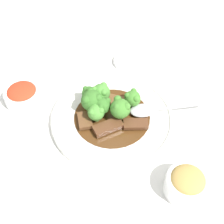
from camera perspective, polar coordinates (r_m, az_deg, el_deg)
ground_plane at (r=0.81m, az=-0.00°, el=-1.55°), size 4.00×4.00×0.00m
main_plate at (r=0.80m, az=-0.00°, el=-1.11°), size 0.31×0.31×0.02m
beef_strip_0 at (r=0.76m, az=-0.73°, el=-2.74°), size 0.08×0.05×0.01m
beef_strip_1 at (r=0.78m, az=-4.97°, el=-1.53°), size 0.06×0.06×0.01m
beef_strip_2 at (r=0.77m, az=4.37°, el=-2.18°), size 0.07×0.06×0.01m
beef_strip_3 at (r=0.82m, az=1.31°, el=1.90°), size 0.06×0.07×0.01m
broccoli_floret_0 at (r=0.76m, az=1.53°, el=0.67°), size 0.05×0.05×0.06m
broccoli_floret_1 at (r=0.77m, az=-1.85°, el=1.19°), size 0.04×0.04×0.05m
broccoli_floret_2 at (r=0.80m, az=3.77°, el=2.53°), size 0.04×0.04×0.05m
broccoli_floret_3 at (r=0.78m, az=-3.67°, el=2.16°), size 0.06×0.06×0.06m
broccoli_floret_4 at (r=0.81m, az=-4.26°, el=3.47°), size 0.04×0.04×0.05m
broccoli_floret_5 at (r=0.80m, az=-2.00°, el=3.62°), size 0.05×0.05×0.06m
broccoli_floret_6 at (r=0.76m, az=-2.94°, el=-0.03°), size 0.04×0.04×0.05m
serving_spoon at (r=0.80m, az=6.59°, el=0.39°), size 0.18×0.13×0.01m
side_bowl_kimchi at (r=0.87m, az=-16.08°, el=3.13°), size 0.10×0.10×0.05m
side_bowl_appetizer at (r=0.69m, az=13.47°, el=-12.53°), size 0.09×0.09×0.06m
sauce_dish at (r=0.96m, az=2.65°, el=9.29°), size 0.08×0.08×0.01m
paper_napkin at (r=0.97m, az=6.08°, el=9.09°), size 0.14×0.10×0.01m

